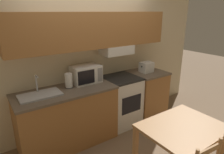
{
  "coord_description": "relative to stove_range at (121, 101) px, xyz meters",
  "views": [
    {
      "loc": [
        -1.64,
        -3.04,
        2.07
      ],
      "look_at": [
        0.05,
        -0.58,
        1.08
      ],
      "focal_mm": 32.0,
      "sensor_mm": 36.0,
      "label": 1
    }
  ],
  "objects": [
    {
      "name": "stove_range",
      "position": [
        0.0,
        0.0,
        0.0
      ],
      "size": [
        0.6,
        0.63,
        0.93
      ],
      "color": "white",
      "rests_on": "ground_plane"
    },
    {
      "name": "paper_towel_roll",
      "position": [
        -0.98,
        0.06,
        0.58
      ],
      "size": [
        0.13,
        0.13,
        0.23
      ],
      "color": "black",
      "rests_on": "lower_counter_main"
    },
    {
      "name": "toaster",
      "position": [
        0.61,
        -0.01,
        0.56
      ],
      "size": [
        0.25,
        0.2,
        0.2
      ],
      "color": "white",
      "rests_on": "lower_counter_right_stub"
    },
    {
      "name": "microwave",
      "position": [
        -0.64,
        0.13,
        0.61
      ],
      "size": [
        0.47,
        0.33,
        0.29
      ],
      "color": "white",
      "rests_on": "lower_counter_main"
    },
    {
      "name": "lower_counter_main",
      "position": [
        -1.07,
        -0.01,
        0.0
      ],
      "size": [
        1.53,
        0.67,
        0.93
      ],
      "color": "#A36B38",
      "rests_on": "ground_plane"
    },
    {
      "name": "sink_basin",
      "position": [
        -1.45,
        -0.01,
        0.48
      ],
      "size": [
        0.58,
        0.33,
        0.28
      ],
      "color": "#B7BABF",
      "rests_on": "lower_counter_main"
    },
    {
      "name": "dining_table",
      "position": [
        -0.17,
        -1.48,
        0.17
      ],
      "size": [
        0.98,
        0.78,
        0.74
      ],
      "color": "#B27F4C",
      "rests_on": "ground_plane"
    },
    {
      "name": "lower_counter_right_stub",
      "position": [
        0.64,
        -0.01,
        0.0
      ],
      "size": [
        0.66,
        0.67,
        0.93
      ],
      "color": "#A36B38",
      "rests_on": "ground_plane"
    },
    {
      "name": "wall_back",
      "position": [
        -0.42,
        0.25,
        1.02
      ],
      "size": [
        5.18,
        0.38,
        2.55
      ],
      "color": "beige",
      "rests_on": "ground_plane"
    },
    {
      "name": "ground_plane",
      "position": [
        -0.43,
        0.31,
        -0.46
      ],
      "size": [
        16.0,
        16.0,
        0.0
      ],
      "primitive_type": "plane",
      "color": "#7F664C"
    }
  ]
}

